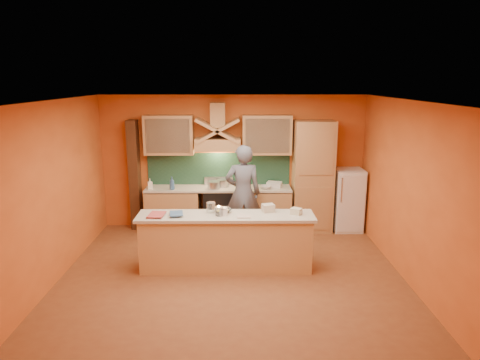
{
  "coord_description": "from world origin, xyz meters",
  "views": [
    {
      "loc": [
        0.08,
        -6.37,
        3.11
      ],
      "look_at": [
        0.14,
        0.9,
        1.39
      ],
      "focal_mm": 32.0,
      "sensor_mm": 36.0,
      "label": 1
    }
  ],
  "objects_px": {
    "person": "(243,193)",
    "mixing_bowl": "(223,210)",
    "kitchen_scale": "(223,212)",
    "stove": "(219,209)",
    "fridge": "(348,200)"
  },
  "relations": [
    {
      "from": "stove",
      "to": "kitchen_scale",
      "type": "height_order",
      "value": "kitchen_scale"
    },
    {
      "from": "stove",
      "to": "fridge",
      "type": "distance_m",
      "value": 2.71
    },
    {
      "from": "person",
      "to": "stove",
      "type": "bearing_deg",
      "value": -51.93
    },
    {
      "from": "stove",
      "to": "mixing_bowl",
      "type": "relative_size",
      "value": 3.37
    },
    {
      "from": "fridge",
      "to": "kitchen_scale",
      "type": "distance_m",
      "value": 3.19
    },
    {
      "from": "stove",
      "to": "kitchen_scale",
      "type": "distance_m",
      "value": 1.99
    },
    {
      "from": "person",
      "to": "kitchen_scale",
      "type": "height_order",
      "value": "person"
    },
    {
      "from": "person",
      "to": "kitchen_scale",
      "type": "distance_m",
      "value": 1.39
    },
    {
      "from": "person",
      "to": "mixing_bowl",
      "type": "height_order",
      "value": "person"
    },
    {
      "from": "fridge",
      "to": "kitchen_scale",
      "type": "height_order",
      "value": "fridge"
    },
    {
      "from": "person",
      "to": "kitchen_scale",
      "type": "bearing_deg",
      "value": 72.04
    },
    {
      "from": "kitchen_scale",
      "to": "mixing_bowl",
      "type": "distance_m",
      "value": 0.14
    },
    {
      "from": "stove",
      "to": "person",
      "type": "height_order",
      "value": "person"
    },
    {
      "from": "person",
      "to": "mixing_bowl",
      "type": "relative_size",
      "value": 7.1
    },
    {
      "from": "fridge",
      "to": "stove",
      "type": "bearing_deg",
      "value": 180.0
    }
  ]
}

